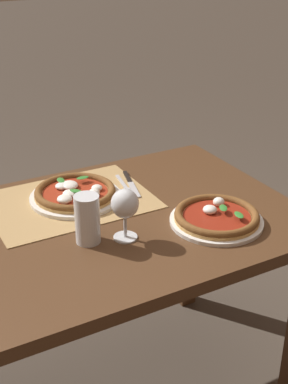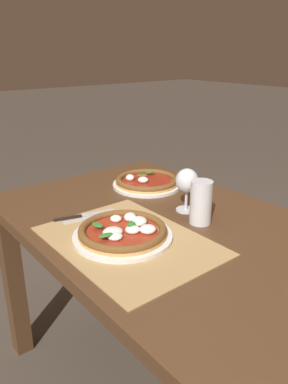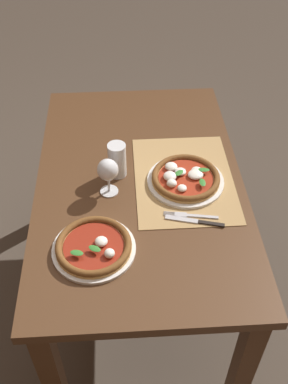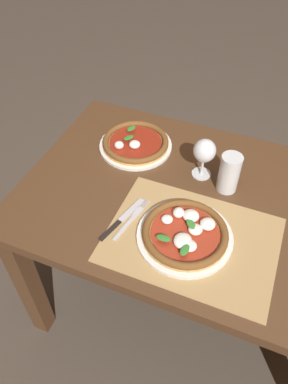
% 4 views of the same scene
% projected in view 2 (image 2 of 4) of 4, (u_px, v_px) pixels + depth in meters
% --- Properties ---
extents(dining_table, '(1.32, 0.82, 0.74)m').
position_uv_depth(dining_table, '(173.00, 256.00, 1.25)').
color(dining_table, '#4C301C').
rests_on(dining_table, ground).
extents(paper_placemat, '(0.52, 0.39, 0.00)m').
position_uv_depth(paper_placemat, '(128.00, 241.00, 1.12)').
color(paper_placemat, '#A88451').
rests_on(paper_placemat, dining_table).
extents(pizza_near, '(0.30, 0.30, 0.05)m').
position_uv_depth(pizza_near, '(123.00, 232.00, 1.12)').
color(pizza_near, silver).
rests_on(pizza_near, paper_placemat).
extents(pizza_far, '(0.29, 0.29, 0.05)m').
position_uv_depth(pizza_far, '(147.00, 182.00, 1.56)').
color(pizza_far, silver).
rests_on(pizza_far, dining_table).
extents(wine_glass, '(0.08, 0.08, 0.16)m').
position_uv_depth(wine_glass, '(187.00, 182.00, 1.29)').
color(wine_glass, silver).
rests_on(wine_glass, dining_table).
extents(pint_glass, '(0.07, 0.07, 0.15)m').
position_uv_depth(pint_glass, '(201.00, 203.00, 1.21)').
color(pint_glass, silver).
rests_on(pint_glass, dining_table).
extents(fork, '(0.05, 0.20, 0.00)m').
position_uv_depth(fork, '(92.00, 217.00, 1.26)').
color(fork, '#B7B7BC').
rests_on(fork, paper_placemat).
extents(knife, '(0.07, 0.21, 0.01)m').
position_uv_depth(knife, '(85.00, 215.00, 1.28)').
color(knife, black).
rests_on(knife, paper_placemat).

